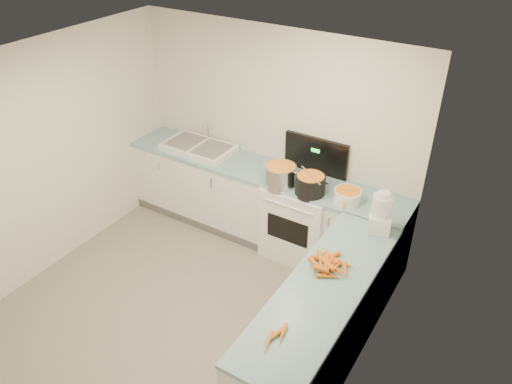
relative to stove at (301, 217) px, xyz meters
The scene contains 19 objects.
floor 1.84m from the stove, 108.07° to the right, with size 3.50×4.00×0.00m, color gray, non-canonical shape.
ceiling 2.69m from the stove, 108.07° to the right, with size 3.50×4.00×0.00m, color silver, non-canonical shape.
wall_back 1.00m from the stove, 150.23° to the left, with size 3.50×2.50×0.00m, color silver, non-canonical shape.
wall_left 2.96m from the stove, 143.77° to the right, with size 4.00×2.50×0.00m, color silver, non-canonical shape.
wall_right 2.21m from the stove, 54.55° to the right, with size 4.00×2.50×0.00m, color silver, non-canonical shape.
counter_back 0.55m from the stove, behind, with size 3.50×0.62×0.94m.
counter_right 1.65m from the stove, 56.99° to the right, with size 0.62×2.20×0.94m.
stove is the anchor object (origin of this frame).
sink 1.54m from the stove, behind, with size 0.86×0.52×0.31m.
steel_pot 0.63m from the stove, 140.12° to the right, with size 0.34×0.34×0.25m, color silver.
black_pot 0.60m from the stove, 44.74° to the right, with size 0.32×0.32×0.23m, color black.
wooden_spoon 0.72m from the stove, 44.74° to the right, with size 0.02×0.02×0.40m, color #AD7A47.
mixing_bowl 0.77m from the stove, ahead, with size 0.29×0.29×0.13m, color white.
extract_bottle 0.78m from the stove, 19.94° to the right, with size 0.04×0.04×0.10m, color #593319.
spice_jar 0.80m from the stove, 20.58° to the right, with size 0.05×0.05×0.09m, color #E5B266.
food_processor 1.26m from the stove, 21.30° to the right, with size 0.26×0.29×0.42m.
carrot_pile 1.50m from the stove, 54.35° to the right, with size 0.39×0.40×0.09m.
peeled_carrots 2.28m from the stove, 68.26° to the right, with size 0.14×0.31×0.04m.
peelings 1.73m from the stove, behind, with size 0.23×0.21×0.01m.
Camera 1 is at (2.57, -2.58, 3.78)m, focal length 35.00 mm.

